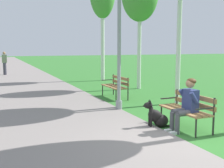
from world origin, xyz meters
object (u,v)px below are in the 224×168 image
(park_bench_near, at_px, (188,107))
(person_seated_on_near_bench, at_px, (186,103))
(park_bench_mid, at_px, (116,85))
(lamp_post_near, at_px, (119,47))
(pedestrian_distant, at_px, (5,63))
(dog_black, at_px, (157,117))

(park_bench_near, bearing_deg, person_seated_on_near_bench, -133.64)
(park_bench_mid, xyz_separation_m, lamp_post_near, (-0.78, -2.02, 1.46))
(person_seated_on_near_bench, height_order, pedestrian_distant, pedestrian_distant)
(lamp_post_near, xyz_separation_m, pedestrian_distant, (-2.89, 13.08, -1.13))
(park_bench_near, distance_m, park_bench_mid, 4.46)
(dog_black, bearing_deg, person_seated_on_near_bench, -51.04)
(park_bench_near, relative_size, pedestrian_distant, 0.91)
(dog_black, bearing_deg, park_bench_near, -26.91)
(dog_black, bearing_deg, lamp_post_near, 92.32)
(dog_black, distance_m, lamp_post_near, 2.72)
(person_seated_on_near_bench, bearing_deg, park_bench_near, 46.36)
(park_bench_mid, distance_m, person_seated_on_near_bench, 4.68)
(park_bench_near, relative_size, person_seated_on_near_bench, 1.20)
(lamp_post_near, bearing_deg, park_bench_near, -73.23)
(dog_black, height_order, lamp_post_near, lamp_post_near)
(park_bench_mid, xyz_separation_m, dog_black, (-0.69, -4.13, -0.25))
(dog_black, xyz_separation_m, lamp_post_near, (-0.09, 2.11, 1.71))
(park_bench_near, xyz_separation_m, lamp_post_near, (-0.73, 2.44, 1.46))
(park_bench_near, xyz_separation_m, pedestrian_distant, (-3.63, 15.52, 0.33))
(park_bench_mid, relative_size, person_seated_on_near_bench, 1.20)
(park_bench_near, height_order, park_bench_mid, same)
(park_bench_near, relative_size, park_bench_mid, 1.00)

